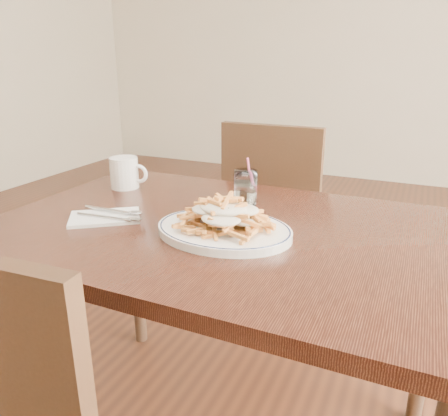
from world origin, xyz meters
The scene contains 8 objects.
table centered at (0.00, 0.00, 0.67)m, with size 1.20×0.80×0.75m.
chair_far centered at (-0.10, 0.79, 0.52)m, with size 0.43×0.43×0.91m.
fries_plate centered at (0.03, -0.06, 0.76)m, with size 0.38×0.34×0.02m.
loaded_fries centered at (0.03, -0.06, 0.81)m, with size 0.25×0.20×0.07m.
napkin centered at (-0.31, -0.09, 0.75)m, with size 0.19×0.12×0.01m, color silver.
cutlery centered at (-0.31, -0.08, 0.76)m, with size 0.21×0.09×0.01m.
water_glass centered at (0.00, 0.17, 0.80)m, with size 0.07×0.07×0.15m.
coffee_mug centered at (-0.44, 0.18, 0.80)m, with size 0.13×0.09×0.10m.
Camera 1 is at (0.45, -0.97, 1.17)m, focal length 35.00 mm.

